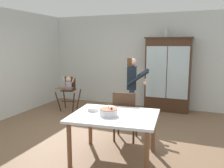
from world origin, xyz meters
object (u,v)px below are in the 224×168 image
ceramic_vase (166,33)px  dining_chair_far_side (125,113)px  china_cabinet (168,74)px  serving_bowl (93,109)px  high_chair_with_toddler (68,87)px  birthday_cake (109,112)px  adult_person (132,82)px  dining_table (114,120)px

ceramic_vase → dining_chair_far_side: ceramic_vase is taller
dining_chair_far_side → china_cabinet: bearing=-107.0°
ceramic_vase → serving_bowl: (-0.68, -3.12, -1.37)m
ceramic_vase → high_chair_with_toddler: bearing=-158.5°
birthday_cake → serving_bowl: bearing=156.9°
china_cabinet → dining_chair_far_side: 2.53m
china_cabinet → high_chair_with_toddler: (-2.57, -0.97, -0.36)m
ceramic_vase → birthday_cake: 3.55m
birthday_cake → high_chair_with_toddler: bearing=133.1°
ceramic_vase → adult_person: size_ratio=0.18×
high_chair_with_toddler → birthday_cake: 3.14m
serving_bowl → dining_table: bearing=-10.1°
high_chair_with_toddler → dining_table: high_chair_with_toddler is taller
ceramic_vase → high_chair_with_toddler: ceramic_vase is taller
adult_person → serving_bowl: bearing=162.5°
china_cabinet → birthday_cake: china_cabinet is taller
ceramic_vase → adult_person: (-0.51, -1.39, -1.17)m
ceramic_vase → high_chair_with_toddler: 3.05m
dining_table → serving_bowl: size_ratio=7.93×
adult_person → dining_table: bearing=175.7°
china_cabinet → serving_bowl: china_cabinet is taller
birthday_cake → dining_table: bearing=46.9°
ceramic_vase → china_cabinet: bearing=-2.4°
serving_bowl → dining_chair_far_side: 0.78m
ceramic_vase → high_chair_with_toddler: (-2.48, -0.98, -1.49)m
china_cabinet → dining_table: size_ratio=1.42×
high_chair_with_toddler → serving_bowl: 2.80m
china_cabinet → serving_bowl: bearing=-103.9°
ceramic_vase → serving_bowl: size_ratio=1.50×
china_cabinet → birthday_cake: bearing=-97.5°
high_chair_with_toddler → china_cabinet: bearing=10.2°
serving_bowl → dining_chair_far_side: (0.34, 0.67, -0.21)m
china_cabinet → birthday_cake: (-0.43, -3.26, -0.22)m
ceramic_vase → adult_person: 1.89m
dining_table → serving_bowl: bearing=169.9°
china_cabinet → serving_bowl: size_ratio=11.23×
birthday_cake → serving_bowl: (-0.34, 0.15, -0.03)m
china_cabinet → dining_chair_far_side: size_ratio=2.11×
birthday_cake → adult_person: bearing=95.3°
adult_person → china_cabinet: bearing=-35.3°
high_chair_with_toddler → serving_bowl: size_ratio=5.28×
china_cabinet → high_chair_with_toddler: bearing=-159.3°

